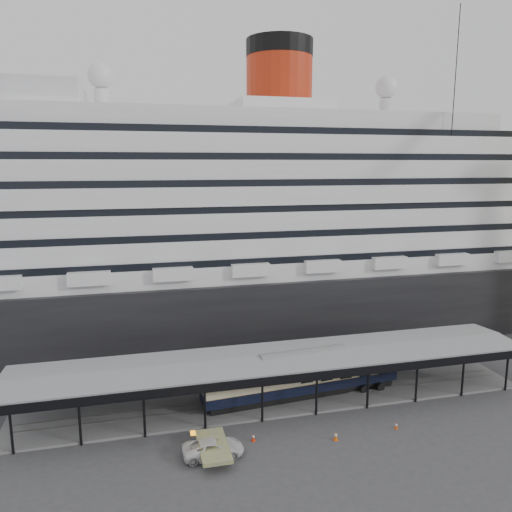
{
  "coord_description": "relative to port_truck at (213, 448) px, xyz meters",
  "views": [
    {
      "loc": [
        -14.92,
        -43.9,
        25.59
      ],
      "look_at": [
        -1.74,
        8.0,
        15.68
      ],
      "focal_mm": 35.0,
      "sensor_mm": 36.0,
      "label": 1
    }
  ],
  "objects": [
    {
      "name": "cruise_ship",
      "position": [
        8.7,
        35.84,
        17.59
      ],
      "size": [
        130.0,
        30.0,
        43.9
      ],
      "color": "black",
      "rests_on": "ground"
    },
    {
      "name": "traffic_cone_right",
      "position": [
        18.17,
        0.2,
        -0.43
      ],
      "size": [
        0.44,
        0.44,
        0.66
      ],
      "rotation": [
        0.0,
        0.0,
        0.37
      ],
      "color": "#D3420B",
      "rests_on": "ground"
    },
    {
      "name": "pullman_carriage",
      "position": [
        11.48,
        8.84,
        1.94
      ],
      "size": [
        22.85,
        5.0,
        22.26
      ],
      "rotation": [
        0.0,
        0.0,
        0.09
      ],
      "color": "black",
      "rests_on": "ground"
    },
    {
      "name": "traffic_cone_mid",
      "position": [
        11.6,
        -0.25,
        -0.34
      ],
      "size": [
        0.49,
        0.49,
        0.84
      ],
      "rotation": [
        0.0,
        0.0,
        -0.15
      ],
      "color": "#D6530B",
      "rests_on": "ground"
    },
    {
      "name": "platform_canopy",
      "position": [
        8.66,
        8.84,
        1.6
      ],
      "size": [
        56.0,
        9.18,
        5.3
      ],
      "color": "slate",
      "rests_on": "ground"
    },
    {
      "name": "traffic_cone_left",
      "position": [
        4.05,
        1.51,
        -0.39
      ],
      "size": [
        0.38,
        0.38,
        0.73
      ],
      "rotation": [
        0.0,
        0.0,
        -0.01
      ],
      "color": "red",
      "rests_on": "ground"
    },
    {
      "name": "ground",
      "position": [
        8.66,
        3.84,
        -0.76
      ],
      "size": [
        200.0,
        200.0,
        0.0
      ],
      "primitive_type": "plane",
      "color": "#37373A",
      "rests_on": "ground"
    },
    {
      "name": "port_truck",
      "position": [
        0.0,
        0.0,
        0.0
      ],
      "size": [
        5.48,
        2.56,
        1.52
      ],
      "primitive_type": "imported",
      "rotation": [
        0.0,
        0.0,
        1.56
      ],
      "color": "silver",
      "rests_on": "ground"
    }
  ]
}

